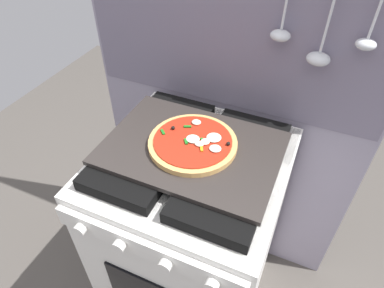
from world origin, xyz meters
TOP-DOWN VIEW (x-y plane):
  - ground_plane at (0.00, 0.00)m, footprint 4.00×4.00m
  - kitchen_backsplash at (0.00, 0.33)m, footprint 1.10×0.09m
  - stove at (-0.00, -0.00)m, footprint 0.60×0.64m
  - baking_tray at (0.00, 0.00)m, footprint 0.54×0.38m
  - pizza_left at (0.00, 0.01)m, footprint 0.28×0.28m

SIDE VIEW (x-z plane):
  - ground_plane at x=0.00m, z-range 0.00..0.00m
  - stove at x=0.00m, z-range 0.00..0.90m
  - kitchen_backsplash at x=0.00m, z-range 0.01..1.56m
  - baking_tray at x=0.00m, z-range 0.90..0.92m
  - pizza_left at x=0.00m, z-range 0.91..0.94m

